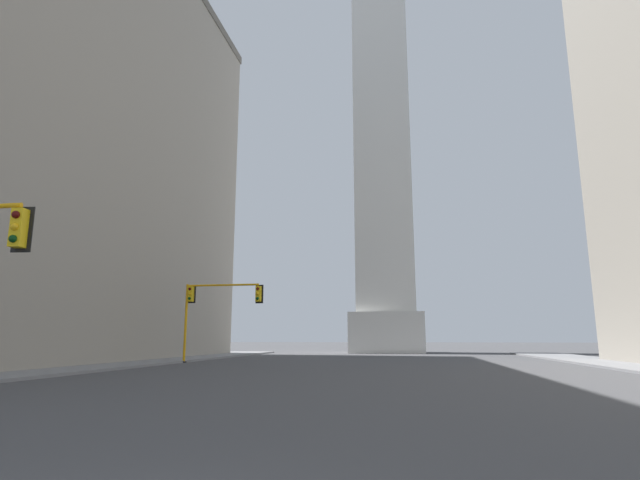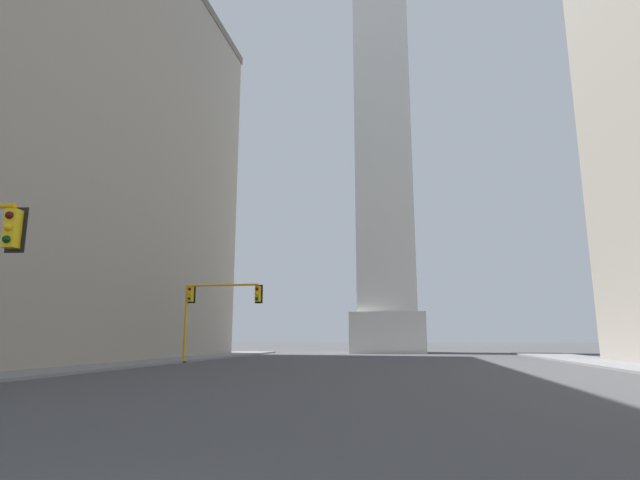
# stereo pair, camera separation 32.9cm
# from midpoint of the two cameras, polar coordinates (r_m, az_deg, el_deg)

# --- Properties ---
(sidewalk_left) EXTENTS (5.00, 69.94, 0.15)m
(sidewalk_left) POSITION_cam_midpoint_polar(r_m,az_deg,el_deg) (30.21, -28.42, -12.98)
(sidewalk_left) COLOR slate
(sidewalk_left) RESTS_ON ground_plane
(building_left) EXTENTS (19.86, 47.30, 35.62)m
(building_left) POSITION_cam_midpoint_polar(r_m,az_deg,el_deg) (44.58, -32.76, 11.88)
(building_left) COLOR gray
(building_left) RESTS_ON ground_plane
(obelisk) EXTENTS (8.63, 8.63, 77.16)m
(obelisk) POSITION_cam_midpoint_polar(r_m,az_deg,el_deg) (70.91, 6.81, 19.15)
(obelisk) COLOR silver
(obelisk) RESTS_ON ground_plane
(traffic_light_mid_left) EXTENTS (5.90, 0.52, 5.58)m
(traffic_light_mid_left) POSITION_cam_midpoint_polar(r_m,az_deg,el_deg) (37.00, -12.45, -6.91)
(traffic_light_mid_left) COLOR orange
(traffic_light_mid_left) RESTS_ON ground_plane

